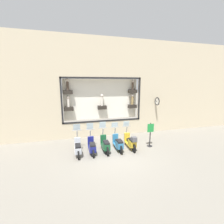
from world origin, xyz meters
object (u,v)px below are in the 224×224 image
scooter_yellow_0 (131,142)px  scooter_silver_4 (78,148)px  scooter_green_2 (105,144)px  shop_sign_post (150,134)px  scooter_navy_3 (92,146)px  scooter_teal_1 (118,143)px

scooter_yellow_0 → scooter_silver_4: 3.28m
scooter_green_2 → shop_sign_post: size_ratio=1.14×
scooter_navy_3 → scooter_green_2: bearing=-89.5°
scooter_teal_1 → shop_sign_post: shop_sign_post is taller
scooter_yellow_0 → scooter_navy_3: 2.46m
scooter_yellow_0 → scooter_green_2: bearing=87.8°
scooter_green_2 → shop_sign_post: 3.05m
scooter_navy_3 → scooter_yellow_0: bearing=-91.3°
scooter_green_2 → shop_sign_post: scooter_green_2 is taller
scooter_yellow_0 → scooter_green_2: (0.06, 1.64, -0.03)m
scooter_silver_4 → scooter_yellow_0: bearing=-91.0°
scooter_green_2 → scooter_navy_3: 0.82m
scooter_yellow_0 → scooter_teal_1: scooter_yellow_0 is taller
scooter_teal_1 → scooter_navy_3: 1.64m
scooter_teal_1 → scooter_silver_4: 2.46m
scooter_yellow_0 → scooter_green_2: size_ratio=1.00×
scooter_silver_4 → shop_sign_post: (0.01, -4.67, 0.43)m
scooter_yellow_0 → shop_sign_post: bearing=-87.2°
scooter_yellow_0 → scooter_teal_1: bearing=86.0°
scooter_teal_1 → scooter_navy_3: scooter_navy_3 is taller
scooter_yellow_0 → shop_sign_post: scooter_yellow_0 is taller
scooter_navy_3 → scooter_silver_4: 0.82m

